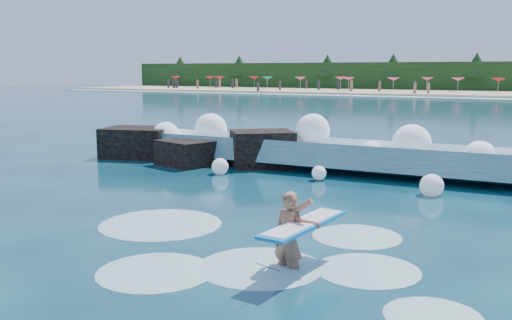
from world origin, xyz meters
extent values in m
plane|color=#07253E|center=(0.00, 0.00, 0.00)|extent=(200.00, 200.00, 0.00)
cube|color=tan|center=(0.00, 78.00, 0.20)|extent=(140.00, 20.00, 0.40)
cube|color=silver|center=(0.00, 67.00, 0.04)|extent=(140.00, 5.00, 0.08)
cube|color=black|center=(0.00, 88.00, 2.50)|extent=(140.00, 4.00, 5.00)
cube|color=teal|center=(1.67, 7.85, 0.42)|extent=(16.96, 2.58, 1.42)
cube|color=white|center=(1.67, 8.65, 0.85)|extent=(16.96, 1.20, 0.66)
cube|color=black|center=(-6.83, 7.14, 0.51)|extent=(3.17, 2.69, 1.48)
cube|color=black|center=(-3.83, 6.34, 0.40)|extent=(2.43, 2.13, 1.14)
cube|color=black|center=(-1.13, 7.54, 0.56)|extent=(2.92, 2.84, 1.60)
imported|color=#965F46|center=(4.53, -2.50, 0.58)|extent=(0.71, 0.53, 1.77)
cube|color=#0C80D3|center=(4.81, -2.45, 0.89)|extent=(0.81, 2.46, 0.06)
cube|color=white|center=(4.81, -2.45, 0.90)|extent=(0.69, 2.25, 0.06)
cylinder|color=black|center=(4.71, -3.70, 0.45)|extent=(0.01, 0.91, 0.43)
sphere|color=white|center=(-5.62, 7.48, 0.96)|extent=(1.13, 1.13, 1.13)
sphere|color=white|center=(-3.88, 8.23, 1.21)|extent=(1.35, 1.35, 1.35)
sphere|color=white|center=(-1.60, 7.56, 0.75)|extent=(1.02, 1.02, 1.02)
sphere|color=white|center=(0.65, 8.28, 1.39)|extent=(1.27, 1.27, 1.27)
sphere|color=white|center=(3.05, 7.82, 0.76)|extent=(0.81, 0.81, 0.81)
sphere|color=white|center=(4.36, 8.30, 1.11)|extent=(1.35, 1.35, 1.35)
sphere|color=white|center=(6.62, 8.20, 0.78)|extent=(1.12, 1.12, 1.12)
sphere|color=white|center=(-1.66, 5.30, 0.27)|extent=(0.60, 0.60, 0.60)
sphere|color=white|center=(1.88, 5.81, 0.26)|extent=(0.48, 0.48, 0.48)
sphere|color=white|center=(5.66, 5.19, 0.29)|extent=(0.70, 0.70, 0.70)
ellipsoid|color=silver|center=(4.01, -2.64, 0.00)|extent=(2.41, 2.41, 0.12)
ellipsoid|color=silver|center=(2.42, -3.75, 0.00)|extent=(2.20, 2.20, 0.11)
ellipsoid|color=silver|center=(5.84, -1.87, 0.00)|extent=(1.99, 1.99, 0.10)
ellipsoid|color=silver|center=(0.53, -1.08, 0.00)|extent=(2.96, 2.96, 0.15)
ellipsoid|color=silver|center=(5.00, 0.12, 0.00)|extent=(2.01, 2.01, 0.10)
ellipsoid|color=silver|center=(7.29, -3.36, 0.00)|extent=(1.51, 1.51, 0.08)
cone|color=red|center=(-56.45, 79.36, 2.25)|extent=(2.00, 2.00, 0.50)
cone|color=red|center=(-49.21, 80.37, 2.25)|extent=(2.00, 2.00, 0.50)
cone|color=red|center=(-45.90, 78.24, 2.25)|extent=(2.00, 2.00, 0.50)
cone|color=red|center=(-40.55, 81.70, 2.25)|extent=(2.00, 2.00, 0.50)
cone|color=#137B6F|center=(-36.19, 78.32, 2.25)|extent=(2.00, 2.00, 0.50)
cone|color=#E5437A|center=(-30.04, 78.70, 2.25)|extent=(2.00, 2.00, 0.50)
cone|color=#E5437A|center=(-24.06, 82.14, 2.25)|extent=(2.00, 2.00, 0.50)
cone|color=#E5437A|center=(-21.17, 77.77, 2.25)|extent=(2.00, 2.00, 0.50)
cone|color=#E5437A|center=(-14.02, 78.26, 2.25)|extent=(2.00, 2.00, 0.50)
cone|color=#E5437A|center=(-9.65, 82.44, 2.25)|extent=(2.00, 2.00, 0.50)
cone|color=#E5437A|center=(-4.69, 80.91, 2.25)|extent=(2.00, 2.00, 0.50)
cone|color=red|center=(1.21, 78.71, 2.25)|extent=(2.00, 2.00, 0.50)
cube|color=#3F332D|center=(-17.84, 70.54, 1.18)|extent=(0.35, 0.22, 1.55)
cube|color=#8C664C|center=(-27.20, 68.15, 0.88)|extent=(0.35, 0.22, 1.60)
cube|color=#3F332D|center=(2.85, 81.51, 1.21)|extent=(0.35, 0.22, 1.61)
cube|color=#8C664C|center=(-26.44, 68.20, 0.82)|extent=(0.35, 0.22, 1.48)
cube|color=brown|center=(-29.90, 81.00, 1.18)|extent=(0.35, 0.22, 1.57)
cube|color=#3F332D|center=(-48.56, 74.68, 1.17)|extent=(0.35, 0.22, 1.54)
cube|color=#262633|center=(-0.26, 70.52, 1.14)|extent=(0.35, 0.22, 1.48)
cube|color=brown|center=(-31.18, 81.42, 1.10)|extent=(0.35, 0.22, 1.40)
cube|color=#8C664C|center=(-51.91, 69.43, 0.88)|extent=(0.35, 0.22, 1.60)
cube|color=brown|center=(-27.23, 71.49, 1.18)|extent=(0.35, 0.22, 1.55)
cube|color=#8C664C|center=(-30.61, 69.11, 0.81)|extent=(0.35, 0.22, 1.46)
cube|color=#262633|center=(-18.12, 70.68, 1.09)|extent=(0.35, 0.22, 1.39)
cube|color=brown|center=(-7.14, 73.73, 1.08)|extent=(0.35, 0.22, 1.36)
cube|color=#3F332D|center=(-1.97, 78.32, 1.12)|extent=(0.35, 0.22, 1.44)
cube|color=#8C664C|center=(-24.08, 69.78, 0.79)|extent=(0.35, 0.22, 1.42)
cube|color=#262633|center=(-51.00, 72.54, 1.13)|extent=(0.35, 0.22, 1.46)
cube|color=#3F332D|center=(-35.66, 74.90, 1.19)|extent=(0.35, 0.22, 1.59)
camera|label=1|loc=(8.68, -11.74, 3.65)|focal=40.00mm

